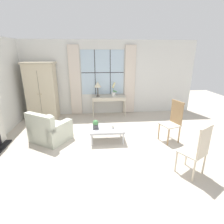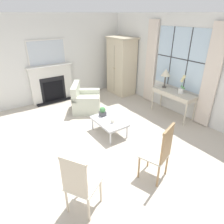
# 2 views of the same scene
# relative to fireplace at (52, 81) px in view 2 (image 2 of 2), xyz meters

# --- Properties ---
(ground_plane) EXTENTS (14.00, 14.00, 0.00)m
(ground_plane) POSITION_rel_fireplace_xyz_m (2.91, -0.19, -0.71)
(ground_plane) COLOR #BCB2A3
(wall_back_windowed) EXTENTS (7.20, 0.14, 2.80)m
(wall_back_windowed) POSITION_rel_fireplace_xyz_m (2.91, 2.83, 0.69)
(wall_back_windowed) COLOR silver
(wall_back_windowed) RESTS_ON ground_plane
(wall_left) EXTENTS (0.06, 7.20, 2.80)m
(wall_left) POSITION_rel_fireplace_xyz_m (-0.12, 0.41, 0.69)
(wall_left) COLOR silver
(wall_left) RESTS_ON ground_plane
(fireplace) EXTENTS (0.34, 1.49, 2.05)m
(fireplace) POSITION_rel_fireplace_xyz_m (0.00, 0.00, 0.00)
(fireplace) COLOR black
(fireplace) RESTS_ON ground_plane
(armoire) EXTENTS (1.07, 0.70, 2.04)m
(armoire) POSITION_rel_fireplace_xyz_m (0.70, 2.44, 0.32)
(armoire) COLOR beige
(armoire) RESTS_ON ground_plane
(console_table) EXTENTS (1.30, 0.47, 0.76)m
(console_table) POSITION_rel_fireplace_xyz_m (3.12, 2.51, -0.03)
(console_table) COLOR beige
(console_table) RESTS_ON ground_plane
(table_lamp) EXTENTS (0.28, 0.28, 0.57)m
(table_lamp) POSITION_rel_fireplace_xyz_m (2.70, 2.55, 0.49)
(table_lamp) COLOR #4C4742
(table_lamp) RESTS_ON console_table
(potted_orchid) EXTENTS (0.19, 0.15, 0.53)m
(potted_orchid) POSITION_rel_fireplace_xyz_m (3.31, 2.56, 0.24)
(potted_orchid) COLOR white
(potted_orchid) RESTS_ON console_table
(armchair_upholstered) EXTENTS (1.21, 1.17, 0.86)m
(armchair_upholstered) POSITION_rel_fireplace_xyz_m (1.32, 0.57, -0.42)
(armchair_upholstered) COLOR beige
(armchair_upholstered) RESTS_ON ground_plane
(side_chair_wooden) EXTENTS (0.56, 0.56, 1.13)m
(side_chair_wooden) POSITION_rel_fireplace_xyz_m (4.70, 0.27, -0.08)
(side_chair_wooden) COLOR beige
(side_chair_wooden) RESTS_ON ground_plane
(accent_chair_wooden) EXTENTS (0.60, 0.60, 1.09)m
(accent_chair_wooden) POSITION_rel_fireplace_xyz_m (4.53, -1.22, -0.10)
(accent_chair_wooden) COLOR beige
(accent_chair_wooden) RESTS_ON ground_plane
(coffee_table) EXTENTS (0.94, 0.59, 0.38)m
(coffee_table) POSITION_rel_fireplace_xyz_m (2.90, 0.40, -0.37)
(coffee_table) COLOR silver
(coffee_table) RESTS_ON ground_plane
(potted_plant_small) EXTENTS (0.16, 0.16, 0.25)m
(potted_plant_small) POSITION_rel_fireplace_xyz_m (2.59, 0.41, -0.20)
(potted_plant_small) COLOR #4C4C51
(potted_plant_small) RESTS_ON coffee_table
(pillar_candle) EXTENTS (0.12, 0.12, 0.11)m
(pillar_candle) POSITION_rel_fireplace_xyz_m (3.05, 0.40, -0.28)
(pillar_candle) COLOR silver
(pillar_candle) RESTS_ON coffee_table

